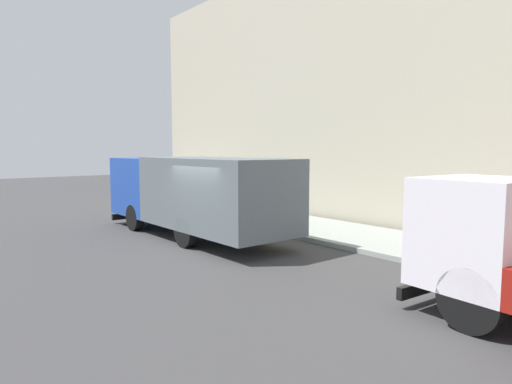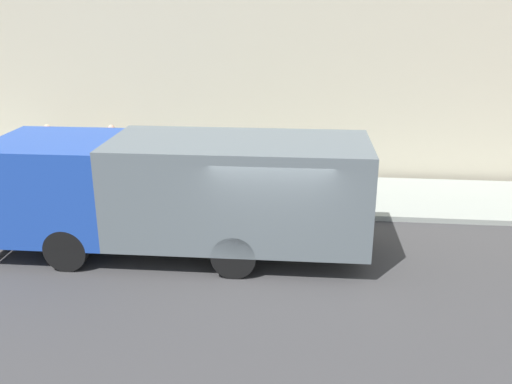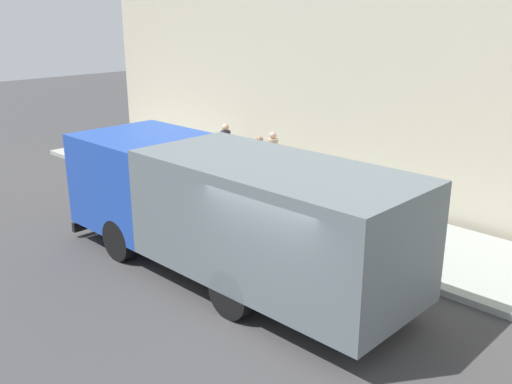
% 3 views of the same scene
% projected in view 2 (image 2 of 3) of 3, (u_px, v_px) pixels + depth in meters
% --- Properties ---
extents(ground, '(80.00, 80.00, 0.00)m').
position_uv_depth(ground, '(272.00, 268.00, 12.15)').
color(ground, '#3A3A3B').
extents(sidewalk, '(3.47, 30.00, 0.15)m').
position_uv_depth(sidewalk, '(284.00, 194.00, 16.58)').
color(sidewalk, '#959C94').
rests_on(sidewalk, ground).
extents(building_facade, '(0.50, 30.00, 11.21)m').
position_uv_depth(building_facade, '(290.00, 0.00, 16.85)').
color(building_facade, '#BDB59B').
rests_on(building_facade, ground).
extents(large_utility_truck, '(2.65, 8.56, 2.71)m').
position_uv_depth(large_utility_truck, '(180.00, 189.00, 12.45)').
color(large_utility_truck, '#1D43A5').
rests_on(large_utility_truck, ground).
extents(pedestrian_walking, '(0.41, 0.41, 1.62)m').
position_uv_depth(pedestrian_walking, '(104.00, 154.00, 17.40)').
color(pedestrian_walking, '#535544').
rests_on(pedestrian_walking, sidewalk).
extents(pedestrian_standing, '(0.48, 0.48, 1.68)m').
position_uv_depth(pedestrian_standing, '(50.00, 148.00, 17.91)').
color(pedestrian_standing, brown).
rests_on(pedestrian_standing, sidewalk).
extents(pedestrian_third, '(0.45, 0.45, 1.71)m').
position_uv_depth(pedestrian_third, '(113.00, 149.00, 17.73)').
color(pedestrian_third, '#423155').
rests_on(pedestrian_third, sidewalk).
extents(traffic_cone_orange, '(0.48, 0.48, 0.69)m').
position_uv_depth(traffic_cone_orange, '(64.00, 186.00, 16.03)').
color(traffic_cone_orange, orange).
rests_on(traffic_cone_orange, sidewalk).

